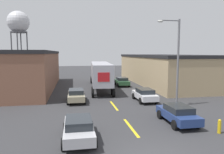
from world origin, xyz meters
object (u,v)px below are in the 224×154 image
object	(u,v)px
parked_car_left_near	(79,128)
parked_car_right_far	(122,81)
semi_truck	(100,72)
water_tower	(18,23)
parked_car_left_far	(76,95)
street_lamp	(176,57)
parked_car_right_mid	(145,94)
parked_car_right_near	(178,114)
fire_hydrant	(219,126)

from	to	relation	value
parked_car_left_near	parked_car_right_far	bearing A→B (deg)	70.59
semi_truck	water_tower	size ratio (longest dim) A/B	1.00
parked_car_left_far	water_tower	bearing A→B (deg)	111.04
parked_car_right_far	street_lamp	size ratio (longest dim) A/B	0.50
semi_truck	parked_car_left_far	bearing A→B (deg)	-108.76
parked_car_right_far	parked_car_right_mid	bearing A→B (deg)	-90.00
parked_car_left_near	parked_car_left_far	size ratio (longest dim) A/B	1.00
parked_car_right_far	parked_car_right_near	distance (m)	18.88
parked_car_left_far	parked_car_right_mid	size ratio (longest dim) A/B	1.00
parked_car_right_mid	fire_hydrant	size ratio (longest dim) A/B	4.51
street_lamp	semi_truck	bearing A→B (deg)	115.30
water_tower	street_lamp	xyz separation A→B (m)	(22.83, -38.24, -7.76)
street_lamp	parked_car_right_far	bearing A→B (deg)	98.90
parked_car_right_near	fire_hydrant	bearing A→B (deg)	-54.27
water_tower	street_lamp	size ratio (longest dim) A/B	1.84
parked_car_right_far	fire_hydrant	bearing A→B (deg)	-85.39
parked_car_left_far	water_tower	size ratio (longest dim) A/B	0.27
parked_car_left_far	parked_car_right_near	world-z (taller)	same
parked_car_right_far	parked_car_right_mid	distance (m)	11.26
parked_car_left_far	parked_car_right_near	size ratio (longest dim) A/B	1.00
parked_car_right_mid	street_lamp	distance (m)	5.32
parked_car_left_far	fire_hydrant	xyz separation A→B (m)	(9.03, -10.97, -0.27)
parked_car_right_far	parked_car_right_near	size ratio (longest dim) A/B	1.00
parked_car_right_near	street_lamp	world-z (taller)	street_lamp
parked_car_left_near	parked_car_right_near	xyz separation A→B (m)	(7.32, 1.90, 0.00)
semi_truck	parked_car_right_mid	size ratio (longest dim) A/B	3.68
parked_car_right_near	water_tower	bearing A→B (deg)	115.53
parked_car_right_mid	parked_car_right_near	xyz separation A→B (m)	(0.00, -7.61, 0.00)
street_lamp	fire_hydrant	distance (m)	8.58
parked_car_left_near	parked_car_right_near	world-z (taller)	same
parked_car_right_near	water_tower	xyz separation A→B (m)	(-20.65, 43.23, 11.84)
water_tower	fire_hydrant	xyz separation A→B (m)	(22.37, -45.62, -12.12)
parked_car_right_mid	water_tower	world-z (taller)	water_tower
parked_car_right_far	parked_car_right_mid	size ratio (longest dim) A/B	1.00
parked_car_left_far	parked_car_right_far	xyz separation A→B (m)	(7.32, 10.29, 0.00)
street_lamp	parked_car_right_mid	bearing A→B (deg)	129.68
parked_car_left_near	parked_car_right_far	world-z (taller)	same
parked_car_right_mid	fire_hydrant	xyz separation A→B (m)	(1.71, -9.99, -0.27)
parked_car_left_near	parked_car_right_mid	world-z (taller)	same
parked_car_left_far	fire_hydrant	distance (m)	14.21
parked_car_left_near	parked_car_left_far	distance (m)	10.49
parked_car_left_far	semi_truck	bearing A→B (deg)	67.35
semi_truck	fire_hydrant	size ratio (longest dim) A/B	16.59
semi_truck	parked_car_right_far	world-z (taller)	semi_truck
parked_car_left_far	water_tower	xyz separation A→B (m)	(-13.33, 34.65, 11.84)
parked_car_left_far	street_lamp	xyz separation A→B (m)	(9.50, -3.60, 4.09)
semi_truck	street_lamp	world-z (taller)	street_lamp
parked_car_right_near	fire_hydrant	distance (m)	2.95
parked_car_left_near	semi_truck	bearing A→B (deg)	79.25
parked_car_right_mid	fire_hydrant	world-z (taller)	parked_car_right_mid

